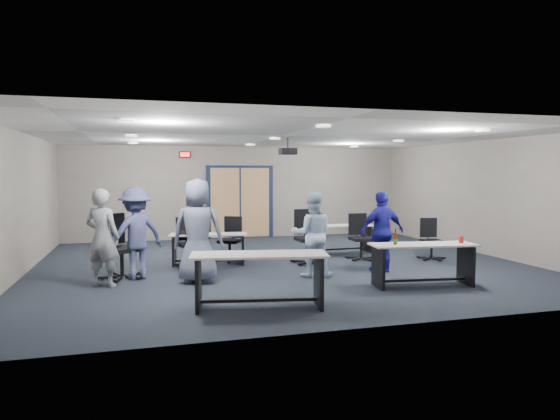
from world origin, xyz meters
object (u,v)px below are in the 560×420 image
object	(u,v)px
person_gray	(102,238)
table_back_right	(339,234)
chair_back_d	(361,237)
chair_loose_left	(122,247)
person_navy	(382,232)
person_lightblue	(312,234)
chair_back_a	(190,242)
chair_back_b	(230,239)
person_plaid	(198,231)
table_front_right	(423,257)
person_back	(136,233)
chair_loose_right	(432,239)
table_front_left	(259,271)
chair_back_c	(309,237)
table_back_left	(209,244)

from	to	relation	value
person_gray	table_back_right	bearing A→B (deg)	-128.90
chair_back_d	chair_loose_left	bearing A→B (deg)	-171.94
chair_loose_left	person_navy	size ratio (longest dim) A/B	0.75
table_back_right	person_lightblue	xyz separation A→B (m)	(-1.54, -2.42, 0.33)
chair_back_a	chair_back_b	xyz separation A→B (m)	(0.91, 0.45, -0.02)
person_gray	chair_back_d	bearing A→B (deg)	-139.29
person_plaid	chair_back_d	bearing A→B (deg)	-144.39
table_front_right	person_lightblue	bearing A→B (deg)	147.75
person_back	person_lightblue	bearing A→B (deg)	142.56
chair_back_b	chair_loose_right	distance (m)	4.47
chair_back_b	chair_back_d	size ratio (longest dim) A/B	0.95
person_navy	person_back	bearing A→B (deg)	-11.83
chair_loose_left	person_lightblue	size ratio (longest dim) A/B	0.75
person_navy	chair_back_a	bearing A→B (deg)	-26.95
table_front_left	chair_loose_right	xyz separation A→B (m)	(4.60, 2.83, -0.08)
chair_back_d	person_navy	distance (m)	1.41
chair_back_d	table_front_right	bearing A→B (deg)	-91.59
chair_back_c	chair_back_b	bearing A→B (deg)	151.07
chair_back_d	person_navy	size ratio (longest dim) A/B	0.65
person_lightblue	table_back_left	bearing A→B (deg)	-32.14
chair_loose_right	person_navy	size ratio (longest dim) A/B	0.58
table_front_right	chair_back_d	size ratio (longest dim) A/B	1.81
chair_loose_right	person_gray	bearing A→B (deg)	-164.14
table_front_left	chair_back_b	distance (m)	3.86
chair_loose_left	person_navy	world-z (taller)	person_navy
table_front_left	chair_back_a	xyz separation A→B (m)	(-0.66, 3.40, -0.03)
chair_back_a	person_back	world-z (taller)	person_back
table_back_left	person_lightblue	xyz separation A→B (m)	(1.70, -1.72, 0.35)
chair_back_a	person_plaid	xyz separation A→B (m)	(0.01, -1.49, 0.41)
chair_loose_left	person_gray	xyz separation A→B (m)	(-0.29, -0.53, 0.24)
chair_back_b	person_plaid	bearing A→B (deg)	-82.27
chair_back_a	chair_back_c	size ratio (longest dim) A/B	0.88
chair_back_c	person_lightblue	size ratio (longest dim) A/B	0.73
table_front_right	chair_back_a	xyz separation A→B (m)	(-3.67, 2.79, 0.01)
table_front_right	person_back	size ratio (longest dim) A/B	1.10
table_front_right	person_lightblue	xyz separation A→B (m)	(-1.56, 1.26, 0.29)
table_back_left	chair_back_a	size ratio (longest dim) A/B	1.65
table_front_left	table_back_left	world-z (taller)	table_front_left
person_gray	person_plaid	bearing A→B (deg)	-156.79
table_back_left	chair_loose_right	bearing A→B (deg)	1.05
person_plaid	chair_back_a	bearing A→B (deg)	-73.76
chair_back_a	chair_loose_left	distance (m)	1.54
chair_back_b	person_plaid	xyz separation A→B (m)	(-0.90, -1.94, 0.43)
chair_back_a	person_plaid	size ratio (longest dim) A/B	0.56
table_back_left	chair_back_d	world-z (taller)	chair_back_d
chair_loose_left	table_front_right	bearing A→B (deg)	-60.09
chair_loose_right	person_lightblue	size ratio (longest dim) A/B	0.58
table_front_right	person_back	bearing A→B (deg)	164.69
table_front_left	person_plaid	world-z (taller)	person_plaid
chair_back_b	chair_back_c	size ratio (longest dim) A/B	0.84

